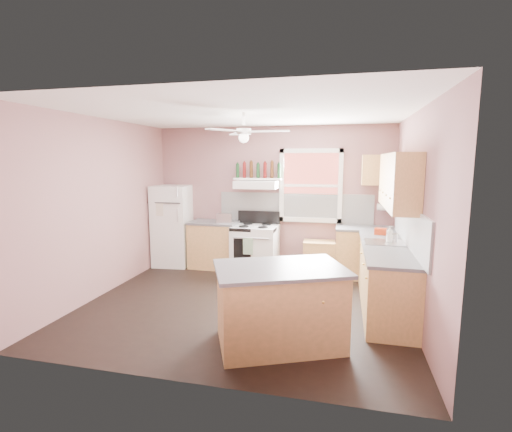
% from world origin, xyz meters
% --- Properties ---
extents(floor, '(4.50, 4.50, 0.00)m').
position_xyz_m(floor, '(0.00, 0.00, 0.00)').
color(floor, black).
rests_on(floor, ground).
extents(ceiling, '(4.50, 4.50, 0.00)m').
position_xyz_m(ceiling, '(0.00, 0.00, 2.70)').
color(ceiling, white).
rests_on(ceiling, ground).
extents(wall_back, '(4.50, 0.05, 2.70)m').
position_xyz_m(wall_back, '(0.00, 2.02, 1.35)').
color(wall_back, '#8A5F5F').
rests_on(wall_back, ground).
extents(wall_right, '(0.05, 4.00, 2.70)m').
position_xyz_m(wall_right, '(2.27, 0.00, 1.35)').
color(wall_right, '#8A5F5F').
rests_on(wall_right, ground).
extents(wall_left, '(0.05, 4.00, 2.70)m').
position_xyz_m(wall_left, '(-2.27, 0.00, 1.35)').
color(wall_left, '#8A5F5F').
rests_on(wall_left, ground).
extents(backsplash_back, '(2.90, 0.03, 0.55)m').
position_xyz_m(backsplash_back, '(0.45, 1.99, 1.18)').
color(backsplash_back, white).
rests_on(backsplash_back, wall_back).
extents(backsplash_right, '(0.03, 2.60, 0.55)m').
position_xyz_m(backsplash_right, '(2.23, 0.30, 1.18)').
color(backsplash_right, white).
rests_on(backsplash_right, wall_right).
extents(window_view, '(1.00, 0.02, 1.20)m').
position_xyz_m(window_view, '(0.75, 1.98, 1.60)').
color(window_view, maroon).
rests_on(window_view, wall_back).
extents(window_frame, '(1.16, 0.07, 1.36)m').
position_xyz_m(window_frame, '(0.75, 1.96, 1.60)').
color(window_frame, white).
rests_on(window_frame, wall_back).
extents(refrigerator, '(0.73, 0.72, 1.58)m').
position_xyz_m(refrigerator, '(-1.92, 1.66, 0.79)').
color(refrigerator, white).
rests_on(refrigerator, floor).
extents(base_cabinet_left, '(0.90, 0.60, 0.86)m').
position_xyz_m(base_cabinet_left, '(-1.06, 1.70, 0.43)').
color(base_cabinet_left, '#A98546').
rests_on(base_cabinet_left, floor).
extents(counter_left, '(0.92, 0.62, 0.04)m').
position_xyz_m(counter_left, '(-1.06, 1.70, 0.88)').
color(counter_left, '#4E4E51').
rests_on(counter_left, base_cabinet_left).
extents(toaster, '(0.31, 0.21, 0.18)m').
position_xyz_m(toaster, '(-0.82, 1.58, 0.99)').
color(toaster, silver).
rests_on(toaster, counter_left).
extents(stove, '(0.83, 0.66, 0.86)m').
position_xyz_m(stove, '(-0.23, 1.62, 0.43)').
color(stove, white).
rests_on(stove, floor).
extents(range_hood, '(0.78, 0.50, 0.14)m').
position_xyz_m(range_hood, '(-0.23, 1.75, 1.62)').
color(range_hood, white).
rests_on(range_hood, wall_back).
extents(bottle_shelf, '(0.90, 0.26, 0.03)m').
position_xyz_m(bottle_shelf, '(-0.23, 1.87, 1.72)').
color(bottle_shelf, white).
rests_on(bottle_shelf, range_hood).
extents(cart, '(0.59, 0.41, 0.57)m').
position_xyz_m(cart, '(0.95, 1.75, 0.28)').
color(cart, '#A98546').
rests_on(cart, floor).
extents(base_cabinet_corner, '(1.00, 0.60, 0.86)m').
position_xyz_m(base_cabinet_corner, '(1.75, 1.70, 0.43)').
color(base_cabinet_corner, '#A98546').
rests_on(base_cabinet_corner, floor).
extents(base_cabinet_right, '(0.60, 2.20, 0.86)m').
position_xyz_m(base_cabinet_right, '(1.95, 0.30, 0.43)').
color(base_cabinet_right, '#A98546').
rests_on(base_cabinet_right, floor).
extents(counter_corner, '(1.02, 0.62, 0.04)m').
position_xyz_m(counter_corner, '(1.75, 1.70, 0.88)').
color(counter_corner, '#4E4E51').
rests_on(counter_corner, base_cabinet_corner).
extents(counter_right, '(0.62, 2.22, 0.04)m').
position_xyz_m(counter_right, '(1.94, 0.30, 0.88)').
color(counter_right, '#4E4E51').
rests_on(counter_right, base_cabinet_right).
extents(sink, '(0.55, 0.45, 0.03)m').
position_xyz_m(sink, '(1.94, 0.50, 0.90)').
color(sink, silver).
rests_on(sink, counter_right).
extents(faucet, '(0.03, 0.03, 0.14)m').
position_xyz_m(faucet, '(2.10, 0.50, 0.97)').
color(faucet, silver).
rests_on(faucet, sink).
extents(upper_cabinet_right, '(0.33, 1.80, 0.76)m').
position_xyz_m(upper_cabinet_right, '(2.08, 0.50, 1.78)').
color(upper_cabinet_right, '#A98546').
rests_on(upper_cabinet_right, wall_right).
extents(upper_cabinet_corner, '(0.60, 0.33, 0.52)m').
position_xyz_m(upper_cabinet_corner, '(1.95, 1.83, 1.90)').
color(upper_cabinet_corner, '#A98546').
rests_on(upper_cabinet_corner, wall_back).
extents(paper_towel, '(0.26, 0.12, 0.12)m').
position_xyz_m(paper_towel, '(2.07, 1.86, 1.25)').
color(paper_towel, white).
rests_on(paper_towel, wall_back).
extents(island, '(1.56, 1.30, 0.86)m').
position_xyz_m(island, '(0.69, -1.05, 0.43)').
color(island, '#A98546').
rests_on(island, floor).
extents(island_top, '(1.66, 1.41, 0.04)m').
position_xyz_m(island_top, '(0.69, -1.05, 0.88)').
color(island_top, '#4E4E51').
rests_on(island_top, island).
extents(ceiling_fan_hub, '(0.20, 0.20, 0.08)m').
position_xyz_m(ceiling_fan_hub, '(0.00, 0.00, 2.45)').
color(ceiling_fan_hub, white).
rests_on(ceiling_fan_hub, ceiling).
extents(soap_bottle, '(0.10, 0.10, 0.24)m').
position_xyz_m(soap_bottle, '(2.01, 0.52, 1.02)').
color(soap_bottle, silver).
rests_on(soap_bottle, counter_right).
extents(red_caddy, '(0.20, 0.16, 0.10)m').
position_xyz_m(red_caddy, '(1.94, 1.09, 0.95)').
color(red_caddy, '#B52E0F').
rests_on(red_caddy, counter_right).
extents(wine_bottles, '(0.86, 0.06, 0.31)m').
position_xyz_m(wine_bottles, '(-0.23, 1.87, 1.88)').
color(wine_bottles, '#143819').
rests_on(wine_bottles, bottle_shelf).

